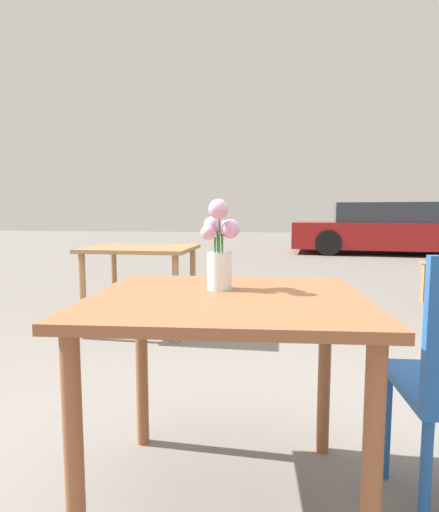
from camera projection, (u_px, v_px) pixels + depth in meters
ground_plane at (226, 501)px, 1.35m from camera, size 40.00×40.00×0.00m
table_front at (227, 327)px, 1.29m from camera, size 0.91×0.81×0.71m
flower_vase at (220, 250)px, 1.36m from camera, size 0.13×0.15×0.31m
table_back at (141, 260)px, 3.30m from camera, size 0.87×0.72×0.70m
parked_car at (386, 229)px, 9.78m from camera, size 4.63×2.31×1.24m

